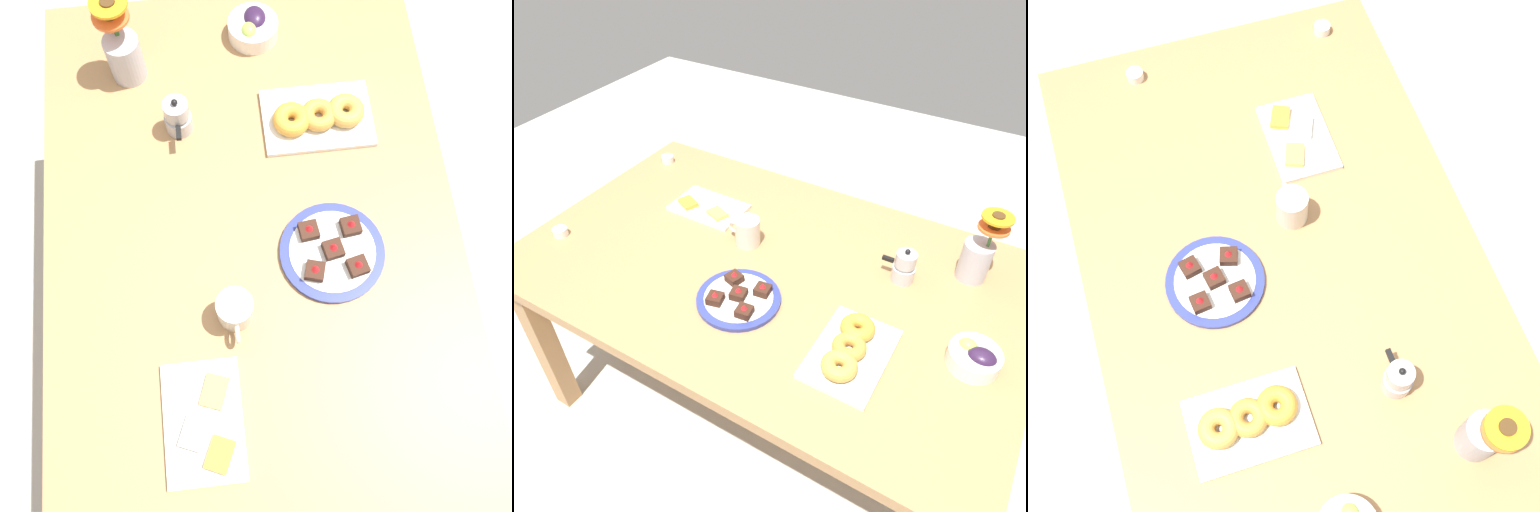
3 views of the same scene
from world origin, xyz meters
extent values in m
plane|color=#B7B2A8|center=(0.00, 0.00, 0.00)|extent=(6.00, 6.00, 0.00)
cube|color=#A87A4C|center=(0.00, 0.00, 0.72)|extent=(1.60, 1.00, 0.04)
cube|color=#A87A4C|center=(-0.72, -0.42, 0.35)|extent=(0.07, 0.07, 0.70)
cube|color=#A87A4C|center=(-0.72, 0.42, 0.35)|extent=(0.07, 0.07, 0.70)
cylinder|color=beige|center=(0.12, -0.06, 0.79)|extent=(0.08, 0.08, 0.10)
cylinder|color=brown|center=(0.12, -0.06, 0.83)|extent=(0.07, 0.07, 0.00)
torus|color=beige|center=(0.18, -0.06, 0.79)|extent=(0.05, 0.01, 0.05)
cylinder|color=white|center=(-0.65, 0.07, 0.77)|extent=(0.13, 0.13, 0.05)
ellipsoid|color=#2D1938|center=(-0.66, 0.07, 0.79)|extent=(0.07, 0.06, 0.04)
ellipsoid|color=#9EC14C|center=(-0.62, 0.05, 0.79)|extent=(0.05, 0.04, 0.04)
cube|color=white|center=(0.35, -0.15, 0.75)|extent=(0.26, 0.17, 0.01)
cube|color=#EFB74C|center=(0.29, -0.12, 0.76)|extent=(0.08, 0.07, 0.01)
cube|color=white|center=(0.37, -0.17, 0.76)|extent=(0.08, 0.07, 0.02)
cube|color=orange|center=(0.42, -0.12, 0.76)|extent=(0.08, 0.07, 0.02)
cube|color=white|center=(-0.36, 0.20, 0.75)|extent=(0.19, 0.28, 0.01)
torus|color=gold|center=(-0.35, 0.13, 0.77)|extent=(0.10, 0.10, 0.04)
torus|color=#C78A37|center=(-0.36, 0.20, 0.77)|extent=(0.10, 0.10, 0.04)
torus|color=gold|center=(-0.36, 0.27, 0.77)|extent=(0.13, 0.13, 0.04)
cylinder|color=navy|center=(0.00, 0.18, 0.75)|extent=(0.25, 0.25, 0.01)
cylinder|color=white|center=(0.00, 0.18, 0.75)|extent=(0.20, 0.20, 0.01)
cube|color=#381E14|center=(-0.05, 0.23, 0.77)|extent=(0.05, 0.05, 0.02)
cone|color=red|center=(-0.05, 0.23, 0.79)|extent=(0.02, 0.02, 0.01)
cube|color=#381E14|center=(0.05, 0.23, 0.77)|extent=(0.05, 0.05, 0.02)
cone|color=red|center=(0.05, 0.23, 0.79)|extent=(0.02, 0.02, 0.01)
cube|color=#381E14|center=(-0.05, 0.13, 0.77)|extent=(0.05, 0.05, 0.02)
cone|color=red|center=(-0.05, 0.13, 0.79)|extent=(0.02, 0.02, 0.01)
cube|color=#381E14|center=(0.05, 0.13, 0.77)|extent=(0.05, 0.05, 0.02)
cone|color=red|center=(0.05, 0.13, 0.79)|extent=(0.02, 0.02, 0.01)
cube|color=#381E14|center=(0.00, 0.18, 0.77)|extent=(0.05, 0.05, 0.02)
cone|color=red|center=(0.00, 0.18, 0.79)|extent=(0.02, 0.02, 0.01)
cylinder|color=#B2B2BC|center=(-0.56, -0.27, 0.80)|extent=(0.09, 0.09, 0.13)
cylinder|color=#3D702D|center=(-0.58, -0.27, 0.92)|extent=(0.01, 0.01, 0.10)
cylinder|color=orange|center=(-0.58, -0.27, 0.97)|extent=(0.09, 0.09, 0.01)
cylinder|color=#472D14|center=(-0.58, -0.27, 0.98)|extent=(0.04, 0.04, 0.01)
cylinder|color=#3D702D|center=(-0.58, -0.28, 0.90)|extent=(0.01, 0.01, 0.06)
cylinder|color=orange|center=(-0.58, -0.28, 0.93)|extent=(0.09, 0.09, 0.01)
cylinder|color=#472D14|center=(-0.58, -0.28, 0.94)|extent=(0.04, 0.04, 0.01)
cylinder|color=#B7B7BC|center=(-0.38, -0.15, 0.77)|extent=(0.07, 0.07, 0.05)
cylinder|color=#B7B7BC|center=(-0.38, -0.15, 0.79)|extent=(0.05, 0.05, 0.01)
cylinder|color=#B7B7BC|center=(-0.38, -0.15, 0.82)|extent=(0.06, 0.06, 0.04)
sphere|color=black|center=(-0.38, -0.15, 0.85)|extent=(0.02, 0.02, 0.02)
cube|color=black|center=(-0.33, -0.15, 0.80)|extent=(0.04, 0.01, 0.01)
camera|label=1|loc=(0.42, -0.05, 2.02)|focal=40.00mm
camera|label=2|loc=(-0.60, 1.02, 1.80)|focal=35.00mm
camera|label=3|loc=(-0.74, 0.24, 2.38)|focal=50.00mm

